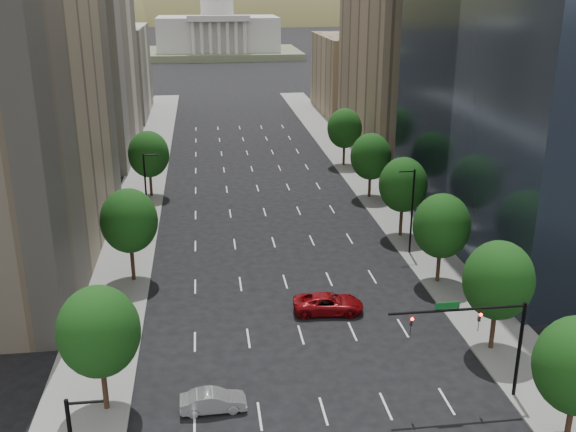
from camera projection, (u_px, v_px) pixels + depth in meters
name	position (u px, v px, depth m)	size (l,w,h in m)	color
sidewalk_left	(126.00, 249.00, 69.33)	(6.00, 200.00, 0.15)	slate
sidewalk_right	(413.00, 235.00, 73.10)	(6.00, 200.00, 0.15)	slate
midrise_cream_left	(82.00, 43.00, 102.59)	(14.00, 30.00, 35.00)	beige
filler_left	(112.00, 72.00, 136.28)	(14.00, 26.00, 18.00)	beige
parking_tan_right	(400.00, 57.00, 106.70)	(14.00, 30.00, 30.00)	#8C7759
filler_right	(353.00, 75.00, 139.88)	(14.00, 26.00, 16.00)	#8C7759
tree_right_1	(498.00, 280.00, 48.58)	(5.20, 5.20, 8.75)	#382316
tree_right_2	(442.00, 226.00, 59.85)	(5.20, 5.20, 8.61)	#382316
tree_right_3	(403.00, 185.00, 70.98)	(5.20, 5.20, 8.89)	#382316
tree_right_4	(371.00, 157.00, 84.21)	(5.20, 5.20, 8.46)	#382316
tree_right_5	(345.00, 128.00, 99.08)	(5.20, 5.20, 8.75)	#382316
tree_left_0	(99.00, 332.00, 41.44)	(5.20, 5.20, 8.75)	#382316
tree_left_1	(129.00, 221.00, 60.07)	(5.20, 5.20, 8.97)	#382316
tree_left_2	(149.00, 154.00, 84.48)	(5.20, 5.20, 8.68)	#382316
streetlight_rn	(412.00, 209.00, 66.58)	(1.70, 0.20, 9.00)	black
streetlight_ln	(146.00, 190.00, 72.67)	(1.70, 0.20, 9.00)	black
traffic_signal	(486.00, 331.00, 42.74)	(9.12, 0.40, 7.38)	black
capitol	(218.00, 33.00, 245.80)	(60.00, 40.00, 35.20)	#596647
foothills	(247.00, 58.00, 592.46)	(720.00, 413.00, 263.00)	olive
car_silver	(213.00, 401.00, 43.04)	(1.50, 4.31, 1.42)	#A9AAAF
car_red_far	(328.00, 303.00, 55.86)	(2.73, 5.93, 1.65)	maroon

